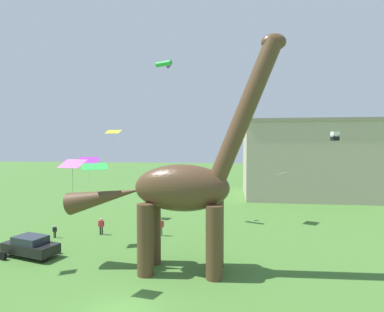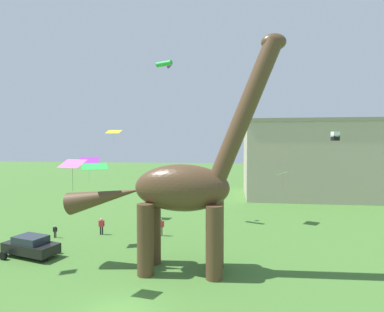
# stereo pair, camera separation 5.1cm
# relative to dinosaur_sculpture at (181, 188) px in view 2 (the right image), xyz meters

# --- Properties ---
(dinosaur_sculpture) EXTENTS (14.64, 3.10, 15.30)m
(dinosaur_sculpture) POSITION_rel_dinosaur_sculpture_xyz_m (0.00, 0.00, 0.00)
(dinosaur_sculpture) COLOR #513823
(dinosaur_sculpture) RESTS_ON ground_plane
(parked_sedan_left) EXTENTS (4.52, 2.83, 1.55)m
(parked_sedan_left) POSITION_rel_dinosaur_sculpture_xyz_m (-11.54, 1.08, -4.73)
(parked_sedan_left) COLOR black
(parked_sedan_left) RESTS_ON ground_plane
(person_near_flyer) EXTENTS (0.42, 0.18, 1.12)m
(person_near_flyer) POSITION_rel_dinosaur_sculpture_xyz_m (-12.37, 5.67, -4.85)
(person_near_flyer) COLOR black
(person_near_flyer) RESTS_ON ground_plane
(person_vendor_side) EXTENTS (0.61, 0.27, 1.63)m
(person_vendor_side) POSITION_rel_dinosaur_sculpture_xyz_m (-3.10, 7.48, -4.55)
(person_vendor_side) COLOR #6B6056
(person_vendor_side) RESTS_ON ground_plane
(person_watching_child) EXTENTS (0.58, 0.26, 1.55)m
(person_watching_child) POSITION_rel_dinosaur_sculpture_xyz_m (-8.64, 7.12, -4.59)
(person_watching_child) COLOR black
(person_watching_child) RESTS_ON ground_plane
(kite_mid_right) EXTENTS (1.88, 1.59, 2.10)m
(kite_mid_right) POSITION_rel_dinosaur_sculpture_xyz_m (-8.41, 4.24, 1.51)
(kite_mid_right) COLOR purple
(kite_far_left) EXTENTS (2.05, 1.85, 0.38)m
(kite_far_left) POSITION_rel_dinosaur_sculpture_xyz_m (-5.78, -0.37, 1.38)
(kite_far_left) COLOR green
(kite_apex) EXTENTS (1.79, 1.97, 2.07)m
(kite_apex) POSITION_rel_dinosaur_sculpture_xyz_m (8.67, 13.72, -0.21)
(kite_apex) COLOR white
(kite_mid_left) EXTENTS (0.64, 0.64, 0.78)m
(kite_mid_left) POSITION_rel_dinosaur_sculpture_xyz_m (12.12, 8.06, 3.55)
(kite_mid_left) COLOR white
(kite_high_left) EXTENTS (1.48, 1.13, 1.77)m
(kite_high_left) POSITION_rel_dinosaur_sculpture_xyz_m (-5.48, -3.85, 1.78)
(kite_high_left) COLOR pink
(kite_near_high) EXTENTS (1.92, 1.92, 0.55)m
(kite_near_high) POSITION_rel_dinosaur_sculpture_xyz_m (-3.79, 12.82, 11.37)
(kite_near_high) COLOR green
(kite_drifting) EXTENTS (1.61, 1.16, 2.06)m
(kite_drifting) POSITION_rel_dinosaur_sculpture_xyz_m (-9.86, 13.47, 4.23)
(kite_drifting) COLOR yellow
(background_building_block) EXTENTS (20.86, 14.18, 12.02)m
(background_building_block) POSITION_rel_dinosaur_sculpture_xyz_m (15.60, 31.81, 0.49)
(background_building_block) COLOR #B7A893
(background_building_block) RESTS_ON ground_plane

